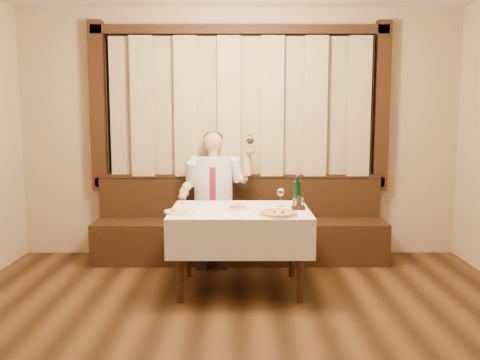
{
  "coord_description": "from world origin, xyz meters",
  "views": [
    {
      "loc": [
        -0.01,
        -3.14,
        1.63
      ],
      "look_at": [
        0.0,
        1.9,
        1.0
      ],
      "focal_mm": 40.0,
      "sensor_mm": 36.0,
      "label": 1
    }
  ],
  "objects_px": {
    "pasta_red": "(237,206)",
    "seated_man": "(214,187)",
    "banquette": "(240,232)",
    "cruet_caddy": "(298,205)",
    "pizza": "(278,214)",
    "pasta_cream": "(180,208)",
    "green_bottle": "(297,194)",
    "dining_table": "(240,220)"
  },
  "relations": [
    {
      "from": "pasta_red",
      "to": "seated_man",
      "type": "height_order",
      "value": "seated_man"
    },
    {
      "from": "banquette",
      "to": "cruet_caddy",
      "type": "height_order",
      "value": "banquette"
    },
    {
      "from": "pizza",
      "to": "pasta_cream",
      "type": "height_order",
      "value": "pasta_cream"
    },
    {
      "from": "banquette",
      "to": "pizza",
      "type": "xyz_separation_m",
      "value": [
        0.33,
        -1.33,
        0.46
      ]
    },
    {
      "from": "pasta_cream",
      "to": "cruet_caddy",
      "type": "xyz_separation_m",
      "value": [
        1.06,
        0.13,
        0.01
      ]
    },
    {
      "from": "pasta_red",
      "to": "green_bottle",
      "type": "height_order",
      "value": "green_bottle"
    },
    {
      "from": "banquette",
      "to": "dining_table",
      "type": "height_order",
      "value": "banquette"
    },
    {
      "from": "pasta_cream",
      "to": "seated_man",
      "type": "distance_m",
      "value": 1.14
    },
    {
      "from": "green_bottle",
      "to": "banquette",
      "type": "bearing_deg",
      "value": 118.52
    },
    {
      "from": "dining_table",
      "to": "seated_man",
      "type": "height_order",
      "value": "seated_man"
    },
    {
      "from": "pizza",
      "to": "green_bottle",
      "type": "bearing_deg",
      "value": 59.97
    },
    {
      "from": "banquette",
      "to": "green_bottle",
      "type": "bearing_deg",
      "value": -61.48
    },
    {
      "from": "dining_table",
      "to": "cruet_caddy",
      "type": "relative_size",
      "value": 10.04
    },
    {
      "from": "pasta_cream",
      "to": "cruet_caddy",
      "type": "bearing_deg",
      "value": 7.15
    },
    {
      "from": "dining_table",
      "to": "pasta_red",
      "type": "bearing_deg",
      "value": -178.99
    },
    {
      "from": "pizza",
      "to": "pasta_red",
      "type": "height_order",
      "value": "pasta_red"
    },
    {
      "from": "cruet_caddy",
      "to": "banquette",
      "type": "bearing_deg",
      "value": 110.47
    },
    {
      "from": "pasta_cream",
      "to": "seated_man",
      "type": "xyz_separation_m",
      "value": [
        0.24,
        1.11,
        0.04
      ]
    },
    {
      "from": "pasta_red",
      "to": "cruet_caddy",
      "type": "relative_size",
      "value": 1.81
    },
    {
      "from": "dining_table",
      "to": "pizza",
      "type": "height_order",
      "value": "pizza"
    },
    {
      "from": "banquette",
      "to": "green_bottle",
      "type": "height_order",
      "value": "green_bottle"
    },
    {
      "from": "banquette",
      "to": "pasta_red",
      "type": "xyz_separation_m",
      "value": [
        -0.02,
        -1.02,
        0.48
      ]
    },
    {
      "from": "pasta_red",
      "to": "green_bottle",
      "type": "bearing_deg",
      "value": 4.98
    },
    {
      "from": "cruet_caddy",
      "to": "seated_man",
      "type": "distance_m",
      "value": 1.27
    },
    {
      "from": "pasta_red",
      "to": "pasta_cream",
      "type": "relative_size",
      "value": 0.8
    },
    {
      "from": "pizza",
      "to": "pasta_cream",
      "type": "bearing_deg",
      "value": 171.71
    },
    {
      "from": "dining_table",
      "to": "green_bottle",
      "type": "height_order",
      "value": "green_bottle"
    },
    {
      "from": "dining_table",
      "to": "pizza",
      "type": "distance_m",
      "value": 0.46
    },
    {
      "from": "seated_man",
      "to": "cruet_caddy",
      "type": "bearing_deg",
      "value": -50.17
    },
    {
      "from": "banquette",
      "to": "pizza",
      "type": "distance_m",
      "value": 1.44
    },
    {
      "from": "pasta_cream",
      "to": "green_bottle",
      "type": "distance_m",
      "value": 1.09
    },
    {
      "from": "cruet_caddy",
      "to": "seated_man",
      "type": "bearing_deg",
      "value": 123.92
    },
    {
      "from": "pizza",
      "to": "seated_man",
      "type": "distance_m",
      "value": 1.38
    },
    {
      "from": "green_bottle",
      "to": "pasta_red",
      "type": "bearing_deg",
      "value": -175.02
    },
    {
      "from": "banquette",
      "to": "pasta_cream",
      "type": "xyz_separation_m",
      "value": [
        -0.53,
        -1.2,
        0.49
      ]
    },
    {
      "from": "green_bottle",
      "to": "cruet_caddy",
      "type": "height_order",
      "value": "green_bottle"
    },
    {
      "from": "pasta_red",
      "to": "seated_man",
      "type": "xyz_separation_m",
      "value": [
        -0.26,
        0.93,
        0.04
      ]
    },
    {
      "from": "banquette",
      "to": "seated_man",
      "type": "bearing_deg",
      "value": -162.58
    },
    {
      "from": "dining_table",
      "to": "green_bottle",
      "type": "relative_size",
      "value": 4.1
    },
    {
      "from": "dining_table",
      "to": "cruet_caddy",
      "type": "height_order",
      "value": "cruet_caddy"
    },
    {
      "from": "dining_table",
      "to": "pizza",
      "type": "xyz_separation_m",
      "value": [
        0.33,
        -0.3,
        0.12
      ]
    },
    {
      "from": "pizza",
      "to": "green_bottle",
      "type": "relative_size",
      "value": 1.12
    }
  ]
}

